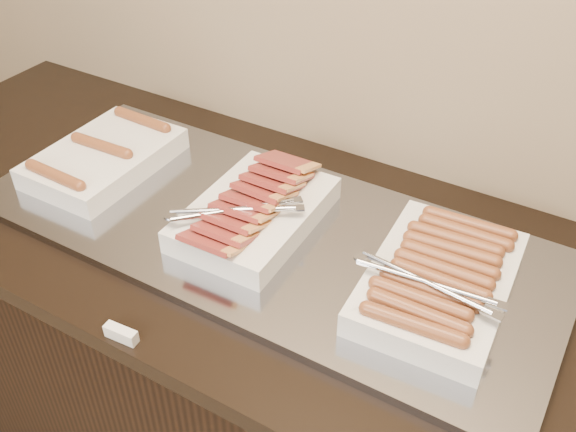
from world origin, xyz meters
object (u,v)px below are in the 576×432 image
object	(u,v)px
warming_tray	(263,230)
dish_left	(104,157)
dish_right	(439,279)
counter	(267,373)
dish_center	(254,211)

from	to	relation	value
warming_tray	dish_left	size ratio (longest dim) A/B	3.58
warming_tray	dish_left	distance (m)	0.43
dish_right	warming_tray	bearing A→B (deg)	176.23
counter	dish_center	world-z (taller)	dish_center
dish_center	dish_right	bearing A→B (deg)	-1.26
warming_tray	dish_right	xyz separation A→B (m)	(0.37, -0.00, 0.04)
dish_left	dish_right	size ratio (longest dim) A/B	0.91
dish_center	dish_right	distance (m)	0.39
counter	dish_center	bearing A→B (deg)	-166.66
dish_left	dish_center	size ratio (longest dim) A/B	0.95
warming_tray	dish_center	distance (m)	0.05
dish_right	dish_left	bearing A→B (deg)	176.55
dish_left	counter	bearing A→B (deg)	-0.43
warming_tray	dish_right	distance (m)	0.37
warming_tray	dish_center	bearing A→B (deg)	-165.96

